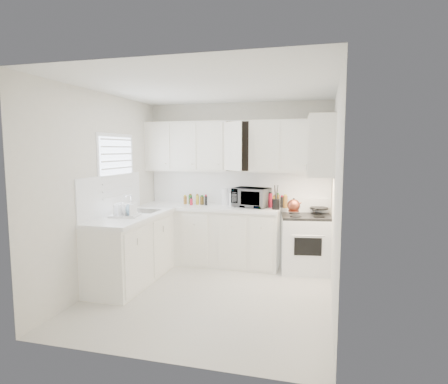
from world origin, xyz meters
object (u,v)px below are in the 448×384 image
(tea_kettle, at_px, (294,205))
(dish_rack, at_px, (125,209))
(utensil_crock, at_px, (276,197))
(stove, at_px, (306,236))
(microwave, at_px, (251,195))
(rice_cooker, at_px, (237,198))

(tea_kettle, bearing_deg, dish_rack, -139.22)
(tea_kettle, xyz_separation_m, utensil_crock, (-0.27, 0.10, 0.09))
(stove, xyz_separation_m, dish_rack, (-2.35, -1.21, 0.50))
(stove, relative_size, dish_rack, 2.99)
(tea_kettle, relative_size, microwave, 0.43)
(rice_cooker, bearing_deg, dish_rack, -131.94)
(tea_kettle, height_order, utensil_crock, utensil_crock)
(stove, distance_m, utensil_crock, 0.74)
(stove, xyz_separation_m, rice_cooker, (-1.10, 0.13, 0.52))
(microwave, xyz_separation_m, rice_cooker, (-0.24, 0.03, -0.06))
(utensil_crock, bearing_deg, tea_kettle, -19.60)
(stove, distance_m, rice_cooker, 1.22)
(microwave, bearing_deg, rice_cooker, -174.74)
(stove, distance_m, microwave, 1.04)
(microwave, bearing_deg, stove, 6.73)
(utensil_crock, xyz_separation_m, dish_rack, (-1.90, -1.14, -0.09))
(microwave, xyz_separation_m, dish_rack, (-1.49, -1.30, -0.08))
(rice_cooker, xyz_separation_m, utensil_crock, (0.65, -0.19, 0.06))
(tea_kettle, relative_size, utensil_crock, 0.61)
(microwave, height_order, dish_rack, microwave)
(stove, height_order, tea_kettle, tea_kettle)
(stove, relative_size, microwave, 2.04)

